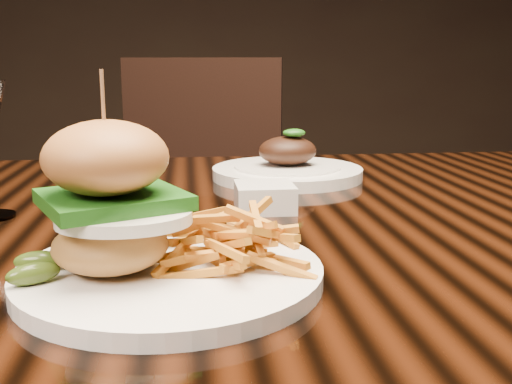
{
  "coord_description": "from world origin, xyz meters",
  "views": [
    {
      "loc": [
        -0.08,
        -0.75,
        0.94
      ],
      "look_at": [
        -0.01,
        -0.17,
        0.81
      ],
      "focal_mm": 42.0,
      "sensor_mm": 36.0,
      "label": 1
    }
  ],
  "objects": [
    {
      "name": "far_dish",
      "position": [
        0.08,
        0.21,
        0.77
      ],
      "size": [
        0.25,
        0.25,
        0.08
      ],
      "rotation": [
        0.0,
        0.0,
        -0.37
      ],
      "color": "white",
      "rests_on": "dining_table"
    },
    {
      "name": "burger_plate",
      "position": [
        -0.11,
        -0.25,
        0.8
      ],
      "size": [
        0.26,
        0.26,
        0.18
      ],
      "rotation": [
        0.0,
        0.0,
        0.21
      ],
      "color": "white",
      "rests_on": "dining_table"
    },
    {
      "name": "chair_far",
      "position": [
        -0.06,
        0.89,
        0.54
      ],
      "size": [
        0.55,
        0.55,
        0.95
      ],
      "rotation": [
        0.0,
        0.0,
        -0.21
      ],
      "color": "black",
      "rests_on": "ground"
    },
    {
      "name": "ramekin",
      "position": [
        0.02,
        -0.0,
        0.77
      ],
      "size": [
        0.08,
        0.08,
        0.03
      ],
      "primitive_type": "cube",
      "rotation": [
        0.0,
        0.0,
        -0.09
      ],
      "color": "white",
      "rests_on": "dining_table"
    },
    {
      "name": "dining_table",
      "position": [
        0.0,
        0.0,
        0.67
      ],
      "size": [
        1.6,
        0.9,
        0.75
      ],
      "color": "black",
      "rests_on": "ground"
    }
  ]
}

